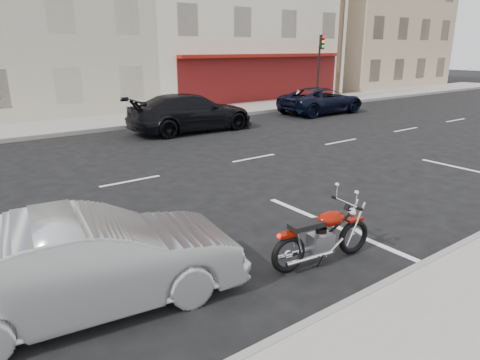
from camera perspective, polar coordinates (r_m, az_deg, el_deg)
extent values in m
plane|color=black|center=(12.07, -5.61, 1.53)|extent=(120.00, 120.00, 0.00)
cube|color=silver|center=(31.41, -3.97, 22.71)|extent=(14.00, 12.00, 12.50)
cube|color=tan|center=(41.42, 14.97, 19.85)|extent=(12.00, 12.00, 11.00)
cylinder|color=#422D1E|center=(28.40, 13.38, 19.66)|extent=(0.30, 0.30, 9.00)
cylinder|color=black|center=(26.79, 10.40, 13.79)|extent=(0.12, 0.12, 3.20)
cube|color=black|center=(26.65, 10.86, 17.62)|extent=(0.26, 0.18, 0.80)
cylinder|color=beige|center=(25.91, 7.75, 10.91)|extent=(0.20, 0.20, 0.60)
sphere|color=beige|center=(25.87, 7.78, 11.61)|extent=(0.20, 0.20, 0.20)
torus|color=black|center=(7.73, 18.47, -6.30)|extent=(0.60, 0.18, 0.59)
torus|color=black|center=(6.91, 11.04, -8.59)|extent=(0.60, 0.18, 0.59)
cube|color=maroon|center=(7.62, 18.69, -4.16)|extent=(0.31, 0.16, 0.04)
cube|color=maroon|center=(6.75, 10.96, -6.15)|extent=(0.28, 0.18, 0.05)
cube|color=gray|center=(7.26, 14.78, -7.09)|extent=(0.40, 0.31, 0.30)
ellipsoid|color=maroon|center=(7.23, 16.03, -4.08)|extent=(0.53, 0.37, 0.24)
cube|color=black|center=(6.93, 13.22, -4.95)|extent=(0.58, 0.30, 0.08)
cylinder|color=silver|center=(7.37, 17.84, -2.16)|extent=(0.12, 0.62, 0.03)
sphere|color=silver|center=(7.52, 18.37, -3.34)|extent=(0.15, 0.15, 0.15)
cylinder|color=silver|center=(7.05, 13.62, -9.01)|extent=(0.84, 0.19, 0.07)
cylinder|color=silver|center=(7.22, 12.30, -8.28)|extent=(0.84, 0.19, 0.07)
cylinder|color=silver|center=(7.60, 18.43, -4.54)|extent=(0.34, 0.09, 0.70)
cylinder|color=black|center=(7.33, 15.99, -5.67)|extent=(0.71, 0.14, 0.44)
imported|color=#9A9DA2|center=(5.83, -19.51, -10.37)|extent=(4.11, 1.90, 1.31)
imported|color=black|center=(22.58, 10.85, 10.37)|extent=(4.72, 2.18, 1.31)
imported|color=black|center=(17.48, -6.51, 8.93)|extent=(5.24, 2.25, 1.50)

